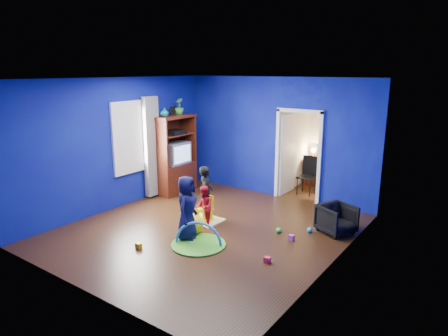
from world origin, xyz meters
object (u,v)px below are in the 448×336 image
Objects in this scene: armchair at (337,219)px; hopper_ball at (194,224)px; child_black at (206,193)px; toddler_red at (204,207)px; study_desk at (321,172)px; tv_armoire at (174,154)px; folding_chair at (307,176)px; play_mat at (198,244)px; vase at (165,112)px; child_navy at (187,208)px; crt_tv at (176,153)px; kid_chair at (205,210)px.

hopper_ball is at bearing 151.08° from armchair.
armchair is 0.54× the size of child_black.
toddler_red reaches higher than study_desk.
armchair is at bearing -2.45° from tv_armoire.
child_black is 1.25× the size of folding_chair.
study_desk is at bearing 86.49° from play_mat.
hopper_ball is (2.12, -1.50, -1.88)m from vase.
child_navy is 0.61× the size of tv_armoire.
play_mat is (2.52, -1.86, -2.05)m from vase.
toddler_red is at bearing 98.76° from hopper_ball.
hopper_ball is at bearing 162.10° from child_black.
child_navy is 5.66× the size of vase.
crt_tv reaches higher than armchair.
child_black reaches higher than hopper_ball.
folding_chair reaches higher than toddler_red.
child_navy is at bearing -78.69° from hopper_ball.
child_navy is 1.31× the size of folding_chair.
crt_tv reaches higher than study_desk.
hopper_ball is at bearing -98.81° from study_desk.
tv_armoire is at bearing 90.00° from vase.
toddler_red is at bearing -28.25° from vase.
vase is 4.47m from study_desk.
child_black is 3.01m from folding_chair.
kid_chair is at bearing -103.07° from study_desk.
tv_armoire reaches higher than folding_chair.
armchair is at bearing -2.47° from crt_tv.
study_desk is 0.96× the size of folding_chair.
hopper_ball is (2.08, -1.80, -0.83)m from crt_tv.
vase reaches higher than toddler_red.
folding_chair is (2.78, 1.77, -0.56)m from crt_tv.
crt_tv is at bearing -147.51° from folding_chair.
child_navy is 1.37× the size of study_desk.
child_black is 5.40× the size of vase.
child_black is at bearing 167.32° from toddler_red.
vase is 0.22× the size of play_mat.
hopper_ball is at bearing -36.40° from toddler_red.
hopper_ball is 0.64m from kid_chair.
armchair is at bearing 47.68° from play_mat.
vase is at bearing 144.66° from hopper_ball.
child_navy is 1.44× the size of toddler_red.
child_navy is at bearing -43.42° from tv_armoire.
folding_chair is (0.70, 3.57, 0.27)m from hopper_ball.
armchair is 2.90× the size of vase.
armchair reaches higher than hopper_ball.
tv_armoire is at bearing 139.61° from hopper_ball.
tv_armoire is at bearing 180.00° from crt_tv.
child_black is 2.30× the size of kid_chair.
vase is at bearing 158.29° from kid_chair.
study_desk reaches higher than armchair.
child_navy reaches higher than folding_chair.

